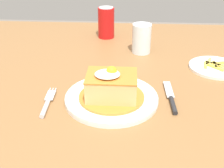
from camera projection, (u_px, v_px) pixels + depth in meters
dining_table at (91, 96)px, 0.97m from camera, size 1.42×1.08×0.72m
main_plate at (112, 98)px, 0.78m from camera, size 0.25×0.25×0.02m
sandwich_meal at (111, 87)px, 0.76m from camera, size 0.17×0.17×0.09m
fork at (47, 104)px, 0.76m from camera, size 0.02×0.14×0.01m
knife at (172, 100)px, 0.77m from camera, size 0.02×0.17×0.01m
soda_can at (106, 23)px, 1.20m from camera, size 0.07×0.07×0.12m
drinking_glass at (141, 40)px, 1.06m from camera, size 0.07×0.07×0.10m
side_plate_fries at (215, 67)px, 0.96m from camera, size 0.17×0.17×0.02m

